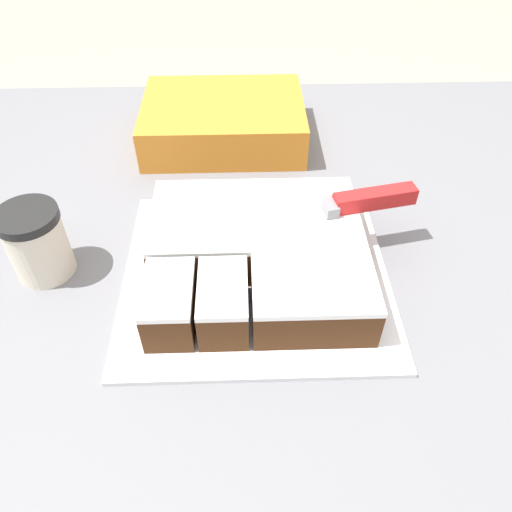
{
  "coord_description": "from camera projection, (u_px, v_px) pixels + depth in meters",
  "views": [
    {
      "loc": [
        -0.06,
        -0.43,
        1.36
      ],
      "look_at": [
        -0.04,
        0.01,
        0.93
      ],
      "focal_mm": 35.0,
      "sensor_mm": 36.0,
      "label": 1
    }
  ],
  "objects": [
    {
      "name": "countertop",
      "position": [
        279.0,
        438.0,
        0.95
      ],
      "size": [
        1.4,
        1.1,
        0.89
      ],
      "color": "slate",
      "rests_on": "ground_plane"
    },
    {
      "name": "cake_board",
      "position": [
        256.0,
        274.0,
        0.64
      ],
      "size": [
        0.34,
        0.31,
        0.01
      ],
      "color": "silver",
      "rests_on": "countertop"
    },
    {
      "name": "cake",
      "position": [
        258.0,
        255.0,
        0.62
      ],
      "size": [
        0.27,
        0.24,
        0.06
      ],
      "color": "#472814",
      "rests_on": "cake_board"
    },
    {
      "name": "knife",
      "position": [
        343.0,
        205.0,
        0.63
      ],
      "size": [
        0.32,
        0.09,
        0.02
      ],
      "rotation": [
        0.0,
        0.0,
        3.34
      ],
      "color": "silver",
      "rests_on": "cake"
    },
    {
      "name": "coffee_cup",
      "position": [
        37.0,
        243.0,
        0.62
      ],
      "size": [
        0.08,
        0.08,
        0.1
      ],
      "color": "beige",
      "rests_on": "countertop"
    },
    {
      "name": "storage_box",
      "position": [
        224.0,
        121.0,
        0.86
      ],
      "size": [
        0.27,
        0.2,
        0.07
      ],
      "color": "orange",
      "rests_on": "countertop"
    }
  ]
}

